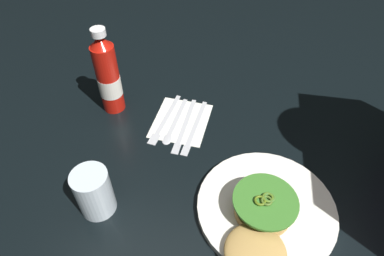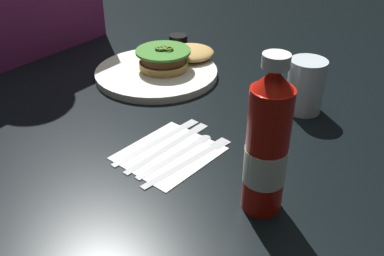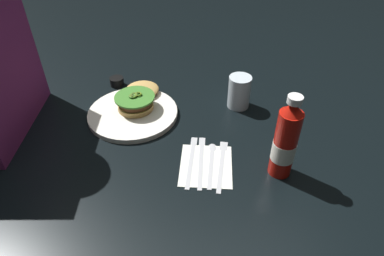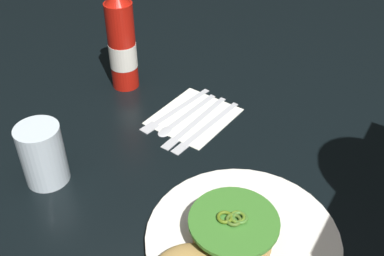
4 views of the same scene
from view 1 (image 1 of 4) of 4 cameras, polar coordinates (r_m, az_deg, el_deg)
ground_plane at (r=0.73m, az=0.71°, el=-12.22°), size 3.00×3.00×0.00m
dinner_plate at (r=0.72m, az=12.65°, el=-13.28°), size 0.29×0.29×0.02m
burger_sandwich at (r=0.67m, az=11.82°, el=-15.65°), size 0.21×0.13×0.05m
ketchup_bottle at (r=0.88m, az=-14.30°, el=8.60°), size 0.06×0.06×0.24m
water_glass at (r=0.70m, az=-16.56°, el=-10.58°), size 0.07×0.07×0.11m
napkin at (r=0.88m, az=-1.89°, el=1.29°), size 0.17×0.15×0.00m
fork_utensil at (r=0.87m, az=-4.98°, el=1.09°), size 0.20×0.05×0.00m
spoon_utensil at (r=0.86m, az=-3.36°, el=0.35°), size 0.18×0.04×0.00m
steak_knife at (r=0.85m, az=-1.45°, el=0.10°), size 0.21×0.03×0.00m
butter_knife at (r=0.85m, az=0.29°, el=-0.21°), size 0.20×0.04×0.00m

